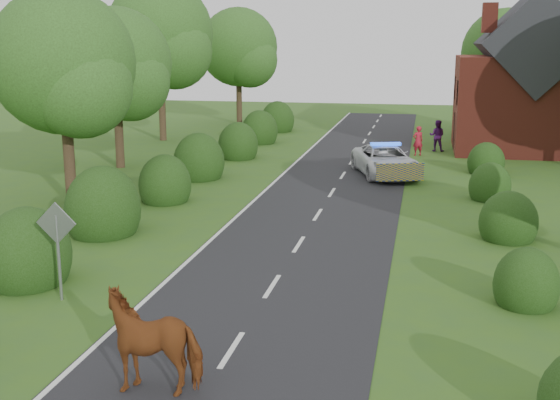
% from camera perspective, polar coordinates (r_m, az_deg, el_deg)
% --- Properties ---
extents(ground, '(120.00, 120.00, 0.00)m').
position_cam_1_polar(ground, '(15.16, -3.95, -12.12)').
color(ground, '#345923').
extents(road, '(6.00, 70.00, 0.02)m').
position_cam_1_polar(road, '(29.17, 3.97, 0.18)').
color(road, black).
rests_on(road, ground).
extents(road_markings, '(4.96, 70.00, 0.01)m').
position_cam_1_polar(road_markings, '(27.44, 0.07, -0.56)').
color(road_markings, white).
rests_on(road_markings, road).
extents(hedgerow_left, '(2.75, 50.41, 3.00)m').
position_cam_1_polar(hedgerow_left, '(27.53, -10.52, 0.81)').
color(hedgerow_left, '#19330B').
rests_on(hedgerow_left, ground).
extents(hedgerow_right, '(2.10, 45.78, 2.10)m').
position_cam_1_polar(hedgerow_right, '(25.27, 17.77, -1.13)').
color(hedgerow_right, '#19330B').
rests_on(hedgerow_right, ground).
extents(tree_left_a, '(5.74, 5.60, 8.38)m').
position_cam_1_polar(tree_left_a, '(28.51, -16.91, 10.19)').
color(tree_left_a, '#332316').
rests_on(tree_left_a, ground).
extents(tree_left_b, '(5.74, 5.60, 8.07)m').
position_cam_1_polar(tree_left_b, '(36.35, -12.94, 10.41)').
color(tree_left_b, '#332316').
rests_on(tree_left_b, ground).
extents(tree_left_c, '(6.97, 6.80, 10.22)m').
position_cam_1_polar(tree_left_c, '(46.09, -9.48, 12.85)').
color(tree_left_c, '#332316').
rests_on(tree_left_c, ground).
extents(tree_left_d, '(6.15, 6.00, 8.89)m').
position_cam_1_polar(tree_left_d, '(54.89, -3.16, 12.04)').
color(tree_left_d, '#332316').
rests_on(tree_left_d, ground).
extents(tree_right_c, '(6.15, 6.00, 8.58)m').
position_cam_1_polar(tree_right_c, '(51.37, 18.18, 11.05)').
color(tree_right_c, '#332316').
rests_on(tree_right_c, ground).
extents(road_sign, '(1.06, 0.08, 2.53)m').
position_cam_1_polar(road_sign, '(18.19, -17.66, -2.86)').
color(road_sign, gray).
rests_on(road_sign, ground).
extents(house, '(8.00, 7.40, 9.17)m').
position_cam_1_polar(house, '(43.66, 19.43, 8.71)').
color(house, maroon).
rests_on(house, ground).
extents(cow, '(2.40, 1.51, 1.59)m').
position_cam_1_polar(cow, '(13.64, -10.10, -11.58)').
color(cow, brown).
rests_on(cow, ground).
extents(police_van, '(3.91, 5.75, 1.61)m').
position_cam_1_polar(police_van, '(34.21, 8.55, 3.18)').
color(police_van, silver).
rests_on(police_van, ground).
extents(pedestrian_red, '(0.72, 0.63, 1.67)m').
position_cam_1_polar(pedestrian_red, '(40.60, 11.15, 4.74)').
color(pedestrian_red, '#A7192B').
rests_on(pedestrian_red, ground).
extents(pedestrian_purple, '(0.98, 0.81, 1.84)m').
position_cam_1_polar(pedestrian_purple, '(42.38, 12.64, 5.12)').
color(pedestrian_purple, '#511765').
rests_on(pedestrian_purple, ground).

